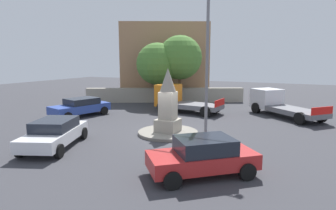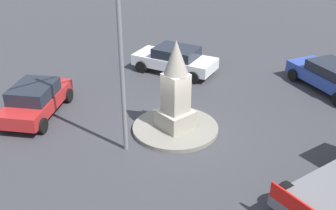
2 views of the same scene
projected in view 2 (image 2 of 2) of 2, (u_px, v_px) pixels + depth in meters
name	position (u px, v px, depth m)	size (l,w,h in m)	color
ground_plane	(175.00, 130.00, 16.77)	(80.00, 80.00, 0.00)	#38383D
traffic_island	(175.00, 128.00, 16.73)	(3.48, 3.48, 0.17)	gray
monument	(176.00, 89.00, 15.94)	(1.24, 1.24, 3.66)	#9E9687
streetlamp	(119.00, 14.00, 13.17)	(3.87, 0.28, 8.53)	slate
car_white_near_island	(175.00, 59.00, 21.88)	(3.31, 4.72, 1.39)	silver
car_blue_parked_left	(331.00, 76.00, 19.88)	(2.96, 4.73, 1.38)	#2D479E
car_red_far_side	(36.00, 99.00, 17.57)	(4.17, 3.95, 1.45)	#B22323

